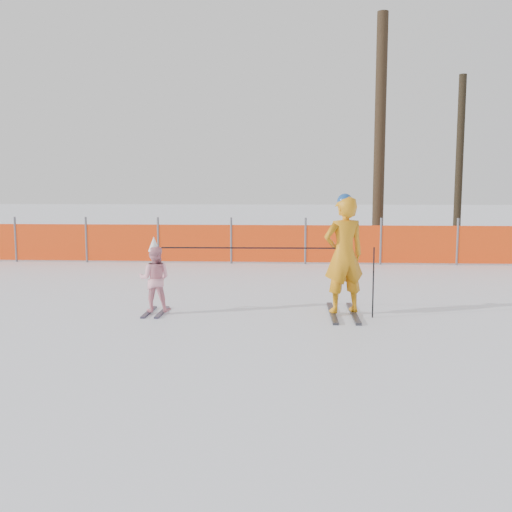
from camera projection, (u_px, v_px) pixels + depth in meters
The scene contains 6 objects.
ground at pixel (254, 327), 8.44m from camera, with size 120.00×120.00×0.00m, color white.
adult at pixel (344, 255), 9.16m from camera, with size 0.79×1.52×1.96m.
child at pixel (155, 278), 9.30m from camera, with size 0.54×0.84×1.26m.
ski_poles at pixel (283, 258), 9.14m from camera, with size 3.41×0.22×1.12m.
safety_fence at pixel (224, 243), 15.42m from camera, with size 15.78×0.06×1.25m.
tree_trunks at pixel (405, 144), 18.11m from camera, with size 3.24×2.02×7.33m.
Camera 1 is at (0.54, -8.23, 2.06)m, focal length 40.00 mm.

